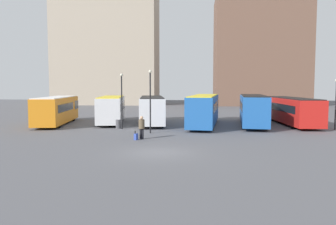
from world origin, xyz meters
TOP-DOWN VIEW (x-y plane):
  - ground_plane at (0.00, 0.00)m, footprint 160.00×160.00m
  - building_block_left at (-18.04, 54.62)m, footprint 23.11×10.25m
  - building_block_right at (16.26, 54.62)m, footprint 19.55×12.33m
  - bus_0 at (-12.55, 14.33)m, footprint 4.05×10.65m
  - bus_1 at (-6.95, 15.79)m, footprint 3.98×9.53m
  - bus_2 at (-2.41, 15.42)m, footprint 3.88×10.16m
  - bus_3 at (3.20, 14.53)m, footprint 3.72×12.10m
  - bus_4 at (8.27, 15.07)m, footprint 3.64×11.36m
  - bus_5 at (12.53, 16.65)m, footprint 3.08×12.51m
  - traveler at (-1.81, 5.01)m, footprint 0.58×0.58m
  - suitcase at (-2.19, 4.66)m, footprint 0.29×0.37m
  - lamp_post_0 at (-4.65, 10.75)m, footprint 0.28×0.28m
  - lamp_post_1 at (-1.59, 8.27)m, footprint 0.28×0.28m
  - lamp_post_2 at (15.37, 12.11)m, footprint 0.28×0.28m
  - trash_bin at (-5.12, 11.30)m, footprint 0.52×0.52m

SIDE VIEW (x-z plane):
  - ground_plane at x=0.00m, z-range 0.00..0.00m
  - suitcase at x=-2.19m, z-range -0.10..0.60m
  - trash_bin at x=-5.12m, z-range 0.00..0.85m
  - traveler at x=-1.81m, z-range 0.17..1.95m
  - bus_5 at x=12.53m, z-range 0.14..3.00m
  - bus_0 at x=-12.55m, z-range 0.13..3.07m
  - bus_1 at x=-6.95m, z-range 0.12..3.08m
  - bus_2 at x=-2.41m, z-range 0.13..3.09m
  - bus_3 at x=3.20m, z-range 0.14..3.30m
  - bus_4 at x=8.27m, z-range 0.14..3.30m
  - lamp_post_2 at x=15.37m, z-range 0.48..5.22m
  - lamp_post_0 at x=-4.65m, z-range 0.49..5.75m
  - lamp_post_1 at x=-1.59m, z-range 0.50..5.95m
  - building_block_right at x=16.26m, z-range 0.00..23.43m
  - building_block_left at x=-18.04m, z-range 0.00..41.55m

